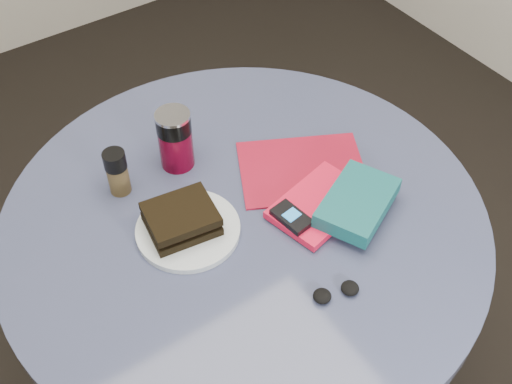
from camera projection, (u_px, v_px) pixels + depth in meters
ground at (248, 383)px, 1.86m from camera, size 4.00×4.00×0.00m
table at (245, 262)px, 1.43m from camera, size 1.00×1.00×0.75m
plate at (188, 230)px, 1.28m from camera, size 0.24×0.24×0.01m
sandwich at (181, 219)px, 1.25m from camera, size 0.15×0.13×0.05m
soda_can at (175, 139)px, 1.36m from camera, size 0.08×0.08×0.14m
pepper_grinder at (117, 172)px, 1.32m from camera, size 0.06×0.06×0.11m
magazine at (302, 170)px, 1.40m from camera, size 0.33×0.30×0.00m
red_book at (320, 204)px, 1.31m from camera, size 0.22×0.17×0.02m
novel at (357, 203)px, 1.28m from camera, size 0.21×0.18×0.03m
mp3_player at (292, 217)px, 1.27m from camera, size 0.06×0.09×0.01m
headphones at (336, 292)px, 1.17m from camera, size 0.10×0.06×0.02m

